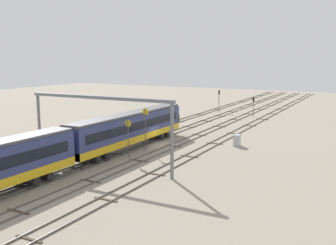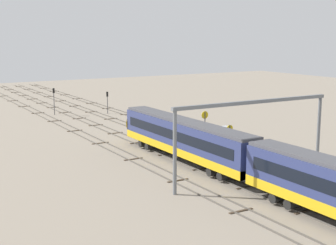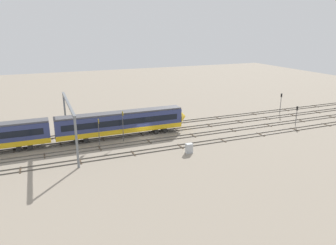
{
  "view_description": "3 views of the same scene",
  "coord_description": "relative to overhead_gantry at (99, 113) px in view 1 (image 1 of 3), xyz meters",
  "views": [
    {
      "loc": [
        -48.0,
        -27.19,
        12.32
      ],
      "look_at": [
        3.57,
        0.46,
        2.66
      ],
      "focal_mm": 42.07,
      "sensor_mm": 36.0,
      "label": 1
    },
    {
      "loc": [
        -50.16,
        31.72,
        14.48
      ],
      "look_at": [
        3.13,
        0.24,
        3.33
      ],
      "focal_mm": 52.12,
      "sensor_mm": 36.0,
      "label": 2
    },
    {
      "loc": [
        -17.76,
        -55.07,
        20.24
      ],
      "look_at": [
        5.08,
        0.82,
        2.24
      ],
      "focal_mm": 34.25,
      "sensor_mm": 36.0,
      "label": 3
    }
  ],
  "objects": [
    {
      "name": "ground_plane",
      "position": [
        13.47,
        -0.09,
        -6.21
      ],
      "size": [
        206.0,
        206.0,
        0.0
      ],
      "primitive_type": "plane",
      "color": "gray"
    },
    {
      "name": "track_near_foreground",
      "position": [
        13.47,
        -6.94,
        -6.14
      ],
      "size": [
        190.0,
        2.4,
        0.16
      ],
      "color": "#59544C",
      "rests_on": "ground"
    },
    {
      "name": "track_second_near",
      "position": [
        13.47,
        -2.38,
        -6.14
      ],
      "size": [
        190.0,
        2.4,
        0.16
      ],
      "color": "#59544C",
      "rests_on": "ground"
    },
    {
      "name": "track_with_train",
      "position": [
        13.47,
        2.19,
        -6.14
      ],
      "size": [
        190.0,
        2.4,
        0.16
      ],
      "color": "#59544C",
      "rests_on": "ground"
    },
    {
      "name": "track_second_far",
      "position": [
        13.47,
        6.75,
        -6.14
      ],
      "size": [
        190.0,
        2.4,
        0.16
      ],
      "color": "#59544C",
      "rests_on": "ground"
    },
    {
      "name": "overhead_gantry",
      "position": [
        0.0,
        0.0,
        0.0
      ],
      "size": [
        0.4,
        19.07,
        8.14
      ],
      "color": "slate",
      "rests_on": "ground"
    },
    {
      "name": "speed_sign_near_foreground",
      "position": [
        9.19,
        -0.47,
        -2.53
      ],
      "size": [
        0.14,
        0.9,
        5.76
      ],
      "color": "#4C4C51",
      "rests_on": "ground"
    },
    {
      "name": "speed_sign_far_trackside",
      "position": [
        4.74,
        -0.69,
        -3.13
      ],
      "size": [
        0.14,
        0.84,
        4.82
      ],
      "color": "#4C4C51",
      "rests_on": "ground"
    },
    {
      "name": "signal_light_trackside_approach",
      "position": [
        46.31,
        -4.31,
        -3.5
      ],
      "size": [
        0.31,
        0.32,
        4.11
      ],
      "color": "#4C4C51",
      "rests_on": "ground"
    },
    {
      "name": "signal_light_trackside_departure",
      "position": [
        49.82,
        4.71,
        -3.0
      ],
      "size": [
        0.31,
        0.32,
        4.94
      ],
      "color": "#4C4C51",
      "rests_on": "ground"
    },
    {
      "name": "relay_cabinet",
      "position": [
        17.9,
        -10.22,
        -5.39
      ],
      "size": [
        1.13,
        0.77,
        1.64
      ],
      "color": "#B2B7BC",
      "rests_on": "ground"
    }
  ]
}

